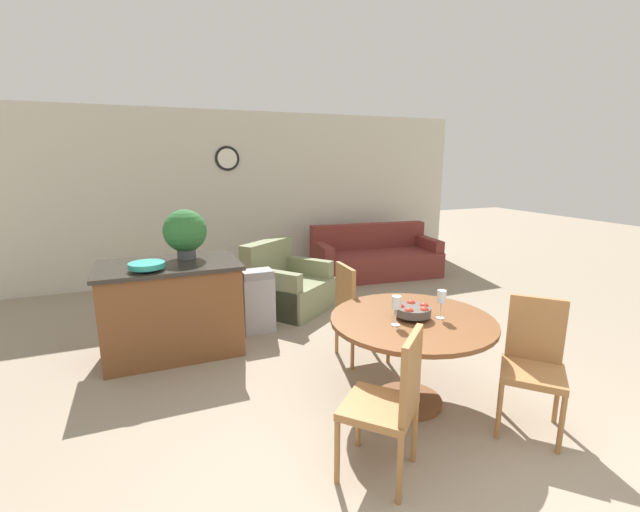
% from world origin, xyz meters
% --- Properties ---
extents(ground_plane, '(24.00, 24.00, 0.00)m').
position_xyz_m(ground_plane, '(0.00, 0.00, 0.00)').
color(ground_plane, gray).
extents(wall_back, '(8.00, 0.09, 2.70)m').
position_xyz_m(wall_back, '(-0.00, 5.47, 1.35)').
color(wall_back, beige).
rests_on(wall_back, ground_plane).
extents(dining_table, '(1.28, 1.28, 0.73)m').
position_xyz_m(dining_table, '(0.32, 1.02, 0.57)').
color(dining_table, brown).
rests_on(dining_table, ground_plane).
extents(dining_chair_near_left, '(0.59, 0.59, 0.96)m').
position_xyz_m(dining_chair_near_left, '(-0.27, 0.38, 0.53)').
color(dining_chair_near_left, '#9E6B3D').
rests_on(dining_chair_near_left, ground_plane).
extents(dining_chair_near_right, '(0.59, 0.59, 0.96)m').
position_xyz_m(dining_chair_near_right, '(0.97, 0.44, 0.53)').
color(dining_chair_near_right, '#9E6B3D').
rests_on(dining_chair_near_right, ground_plane).
extents(dining_chair_far_side, '(0.44, 0.44, 0.96)m').
position_xyz_m(dining_chair_far_side, '(0.27, 1.90, 0.53)').
color(dining_chair_far_side, '#9E6B3D').
rests_on(dining_chair_far_side, ground_plane).
extents(fruit_bowl, '(0.28, 0.28, 0.12)m').
position_xyz_m(fruit_bowl, '(0.32, 1.02, 0.80)').
color(fruit_bowl, '#4C4742').
rests_on(fruit_bowl, dining_table).
extents(wine_glass_left, '(0.07, 0.07, 0.23)m').
position_xyz_m(wine_glass_left, '(0.12, 0.95, 0.90)').
color(wine_glass_left, silver).
rests_on(wine_glass_left, dining_table).
extents(wine_glass_right, '(0.07, 0.07, 0.23)m').
position_xyz_m(wine_glass_right, '(0.51, 0.94, 0.90)').
color(wine_glass_right, silver).
rests_on(wine_glass_right, dining_table).
extents(kitchen_island, '(1.35, 0.85, 0.94)m').
position_xyz_m(kitchen_island, '(-1.36, 2.77, 0.47)').
color(kitchen_island, brown).
rests_on(kitchen_island, ground_plane).
extents(teal_bowl, '(0.32, 0.32, 0.07)m').
position_xyz_m(teal_bowl, '(-1.56, 2.55, 0.98)').
color(teal_bowl, teal).
rests_on(teal_bowl, kitchen_island).
extents(potted_plant, '(0.44, 0.44, 0.51)m').
position_xyz_m(potted_plant, '(-1.17, 2.92, 1.22)').
color(potted_plant, '#4C4C51').
rests_on(potted_plant, kitchen_island).
extents(trash_bin, '(0.35, 0.24, 0.72)m').
position_xyz_m(trash_bin, '(-0.43, 2.96, 0.36)').
color(trash_bin, '#9E9EA3').
rests_on(trash_bin, ground_plane).
extents(couch, '(2.16, 1.14, 0.85)m').
position_xyz_m(couch, '(2.03, 4.60, 0.29)').
color(couch, maroon).
rests_on(couch, ground_plane).
extents(armchair, '(1.26, 1.26, 0.89)m').
position_xyz_m(armchair, '(0.10, 3.55, 0.30)').
color(armchair, '#7A7F5B').
rests_on(armchair, ground_plane).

